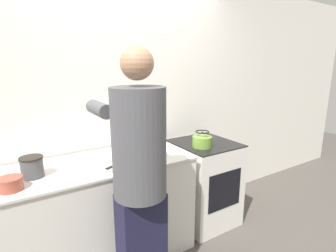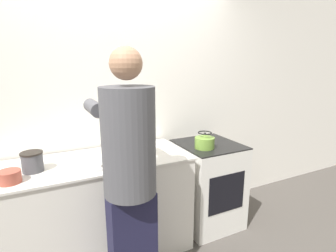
{
  "view_description": "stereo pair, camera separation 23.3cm",
  "coord_description": "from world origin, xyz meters",
  "views": [
    {
      "loc": [
        -0.89,
        -1.69,
        1.7
      ],
      "look_at": [
        0.33,
        0.23,
        1.16
      ],
      "focal_mm": 28.0,
      "sensor_mm": 36.0,
      "label": 1
    },
    {
      "loc": [
        -0.69,
        -1.81,
        1.7
      ],
      "look_at": [
        0.33,
        0.23,
        1.16
      ],
      "focal_mm": 28.0,
      "sensor_mm": 36.0,
      "label": 2
    }
  ],
  "objects": [
    {
      "name": "oven",
      "position": [
        0.85,
        0.32,
        0.45
      ],
      "size": [
        0.6,
        0.64,
        0.9
      ],
      "color": "silver",
      "rests_on": "ground_plane"
    },
    {
      "name": "bowl_prep",
      "position": [
        -0.92,
        0.15,
        0.95
      ],
      "size": [
        0.15,
        0.15,
        0.09
      ],
      "color": "#9E4738",
      "rests_on": "counter"
    },
    {
      "name": "kettle",
      "position": [
        0.73,
        0.22,
        0.96
      ],
      "size": [
        0.19,
        0.19,
        0.16
      ],
      "color": "olive",
      "rests_on": "oven"
    },
    {
      "name": "counter",
      "position": [
        -0.33,
        0.32,
        0.46
      ],
      "size": [
        1.65,
        0.67,
        0.91
      ],
      "color": "silver",
      "rests_on": "ground_plane"
    },
    {
      "name": "cutting_board",
      "position": [
        -0.18,
        0.18,
        0.92
      ],
      "size": [
        0.35,
        0.23,
        0.02
      ],
      "color": "silver",
      "rests_on": "counter"
    },
    {
      "name": "person",
      "position": [
        -0.19,
        -0.24,
        0.98
      ],
      "size": [
        0.39,
        0.63,
        1.8
      ],
      "color": "#1C1B37",
      "rests_on": "ground_plane"
    },
    {
      "name": "knife",
      "position": [
        -0.21,
        0.14,
        0.93
      ],
      "size": [
        0.21,
        0.11,
        0.01
      ],
      "rotation": [
        0.0,
        0.0,
        0.39
      ],
      "color": "silver",
      "rests_on": "cutting_board"
    },
    {
      "name": "bowl_mixing",
      "position": [
        0.11,
        0.32,
        0.95
      ],
      "size": [
        0.15,
        0.15,
        0.08
      ],
      "color": "silver",
      "rests_on": "counter"
    },
    {
      "name": "canister_jar",
      "position": [
        -0.78,
        0.3,
        0.99
      ],
      "size": [
        0.16,
        0.16,
        0.15
      ],
      "color": "#4C4C51",
      "rests_on": "counter"
    },
    {
      "name": "wall_back",
      "position": [
        0.0,
        0.71,
        1.3
      ],
      "size": [
        8.0,
        0.05,
        2.6
      ],
      "color": "white",
      "rests_on": "ground_plane"
    }
  ]
}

